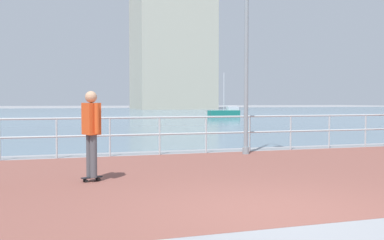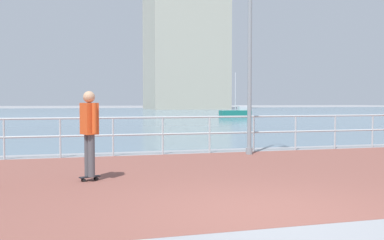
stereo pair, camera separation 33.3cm
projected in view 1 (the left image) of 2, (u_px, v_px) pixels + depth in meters
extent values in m
plane|color=gray|center=(83.00, 117.00, 44.18)|extent=(220.00, 220.00, 0.00)
cube|color=brown|center=(202.00, 176.00, 9.00)|extent=(28.00, 7.55, 0.01)
cube|color=slate|center=(77.00, 113.00, 55.48)|extent=(180.00, 88.00, 0.00)
cylinder|color=#B2BCC1|center=(57.00, 139.00, 11.74)|extent=(0.05, 0.05, 1.06)
cylinder|color=#B2BCC1|center=(110.00, 137.00, 12.16)|extent=(0.05, 0.05, 1.06)
cylinder|color=#B2BCC1|center=(160.00, 136.00, 12.58)|extent=(0.05, 0.05, 1.06)
cylinder|color=#B2BCC1|center=(206.00, 135.00, 13.00)|extent=(0.05, 0.05, 1.06)
cylinder|color=#B2BCC1|center=(250.00, 134.00, 13.42)|extent=(0.05, 0.05, 1.06)
cylinder|color=#B2BCC1|center=(291.00, 133.00, 13.84)|extent=(0.05, 0.05, 1.06)
cylinder|color=#B2BCC1|center=(329.00, 132.00, 14.26)|extent=(0.05, 0.05, 1.06)
cylinder|color=#B2BCC1|center=(365.00, 131.00, 14.68)|extent=(0.05, 0.05, 1.06)
cylinder|color=#B2BCC1|center=(160.00, 117.00, 12.55)|extent=(25.20, 0.06, 0.06)
cylinder|color=#B2BCC1|center=(160.00, 134.00, 12.58)|extent=(25.20, 0.06, 0.06)
cylinder|color=gray|center=(246.00, 151.00, 12.75)|extent=(0.19, 0.19, 0.20)
cylinder|color=gray|center=(246.00, 71.00, 12.65)|extent=(0.12, 0.12, 4.75)
cylinder|color=black|center=(97.00, 179.00, 8.50)|extent=(0.07, 0.05, 0.06)
cylinder|color=black|center=(99.00, 179.00, 8.44)|extent=(0.07, 0.05, 0.06)
cylinder|color=black|center=(85.00, 180.00, 8.34)|extent=(0.07, 0.05, 0.06)
cylinder|color=black|center=(86.00, 181.00, 8.28)|extent=(0.07, 0.05, 0.06)
cube|color=black|center=(92.00, 177.00, 8.39)|extent=(0.41, 0.25, 0.02)
cylinder|color=#4C4C51|center=(90.00, 155.00, 8.43)|extent=(0.17, 0.17, 0.80)
cylinder|color=#4C4C51|center=(94.00, 156.00, 8.31)|extent=(0.17, 0.17, 0.80)
cube|color=#D84C1E|center=(91.00, 119.00, 8.34)|extent=(0.35, 0.40, 0.60)
cylinder|color=#D84C1E|center=(86.00, 118.00, 8.52)|extent=(0.12, 0.12, 0.57)
cylinder|color=#D84C1E|center=(97.00, 118.00, 8.16)|extent=(0.12, 0.12, 0.57)
sphere|color=tan|center=(91.00, 97.00, 8.32)|extent=(0.22, 0.22, 0.22)
cube|color=#197266|center=(224.00, 114.00, 42.49)|extent=(3.09, 1.12, 0.65)
cube|color=silver|center=(232.00, 108.00, 42.79)|extent=(1.13, 0.72, 0.36)
cylinder|color=silver|center=(224.00, 92.00, 42.40)|extent=(0.07, 0.07, 3.61)
cylinder|color=silver|center=(230.00, 106.00, 42.69)|extent=(1.37, 0.14, 0.06)
cube|color=#B2AD99|center=(172.00, 20.00, 87.02)|extent=(14.58, 13.71, 35.10)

